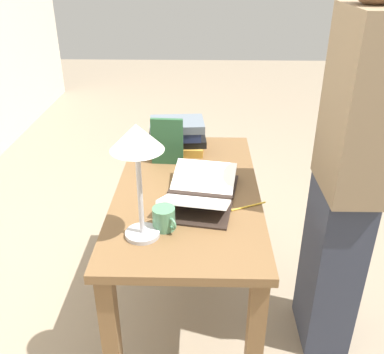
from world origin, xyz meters
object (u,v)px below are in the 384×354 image
object	(u,v)px
person_reader	(345,183)
book_standing_upright	(167,142)
open_book	(200,193)
coffee_mug	(164,219)
reading_lamp	(137,147)
pencil	(249,206)
book_stack_tall	(177,136)

from	to	relation	value
person_reader	book_standing_upright	bearing A→B (deg)	-113.97
open_book	person_reader	size ratio (longest dim) A/B	0.28
book_standing_upright	coffee_mug	size ratio (longest dim) A/B	2.33
open_book	reading_lamp	bearing A→B (deg)	153.19
coffee_mug	pencil	distance (m)	0.36
book_standing_upright	pencil	distance (m)	0.55
book_stack_tall	coffee_mug	xyz separation A→B (m)	(-0.72, 0.01, -0.04)
book_stack_tall	pencil	xyz separation A→B (m)	(-0.56, -0.32, -0.08)
coffee_mug	person_reader	world-z (taller)	person_reader
book_stack_tall	pencil	size ratio (longest dim) A/B	2.09
book_stack_tall	pencil	world-z (taller)	book_stack_tall
book_standing_upright	coffee_mug	bearing A→B (deg)	-173.80
pencil	coffee_mug	bearing A→B (deg)	115.95
open_book	reading_lamp	size ratio (longest dim) A/B	1.12
reading_lamp	pencil	world-z (taller)	reading_lamp
person_reader	book_stack_tall	bearing A→B (deg)	-124.64
coffee_mug	person_reader	distance (m)	0.75
open_book	coffee_mug	bearing A→B (deg)	160.27
book_stack_tall	book_standing_upright	xyz separation A→B (m)	(-0.16, 0.04, 0.03)
pencil	person_reader	bearing A→B (deg)	-80.51
open_book	pencil	world-z (taller)	open_book
coffee_mug	reading_lamp	bearing A→B (deg)	122.13
reading_lamp	pencil	size ratio (longest dim) A/B	2.95
open_book	person_reader	bearing A→B (deg)	-80.54
pencil	open_book	bearing A→B (deg)	70.84
reading_lamp	person_reader	distance (m)	0.88
book_standing_upright	pencil	world-z (taller)	book_standing_upright
book_standing_upright	person_reader	world-z (taller)	person_reader
book_standing_upright	person_reader	xyz separation A→B (m)	(-0.33, -0.75, -0.04)
pencil	person_reader	world-z (taller)	person_reader
book_stack_tall	coffee_mug	distance (m)	0.72
book_standing_upright	reading_lamp	xyz separation A→B (m)	(-0.60, 0.05, 0.23)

